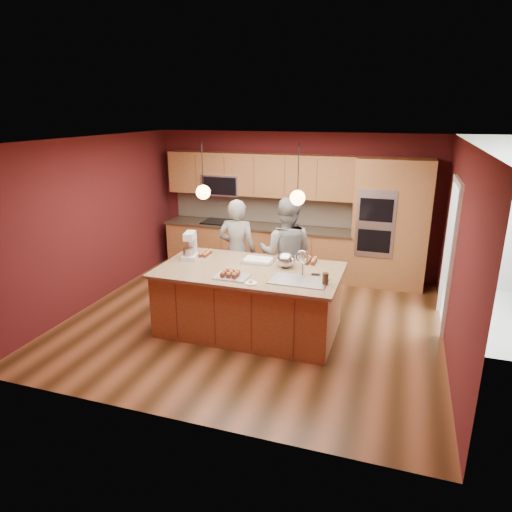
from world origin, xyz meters
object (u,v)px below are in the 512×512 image
(island, at_px, (250,299))
(stand_mixer, at_px, (190,247))
(person_right, at_px, (286,254))
(mixing_bowl, at_px, (286,260))
(person_left, at_px, (237,251))

(island, relative_size, stand_mixer, 6.33)
(person_right, distance_m, mixing_bowl, 0.78)
(person_left, bearing_deg, mixing_bowl, 139.10)
(person_left, height_order, stand_mixer, person_left)
(island, distance_m, stand_mixer, 1.21)
(person_left, relative_size, mixing_bowl, 6.47)
(stand_mixer, bearing_deg, person_left, 48.30)
(person_left, bearing_deg, person_right, 175.06)
(mixing_bowl, bearing_deg, person_right, 104.29)
(person_left, relative_size, stand_mixer, 4.26)
(person_right, relative_size, stand_mixer, 4.45)
(person_left, height_order, mixing_bowl, person_left)
(island, height_order, stand_mixer, stand_mixer)
(stand_mixer, bearing_deg, mixing_bowl, -9.77)
(person_right, bearing_deg, person_left, -4.15)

